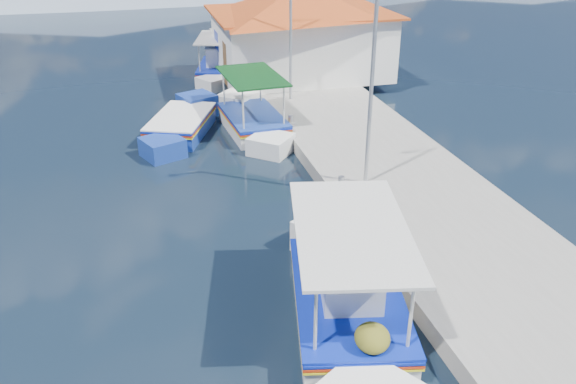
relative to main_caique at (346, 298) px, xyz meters
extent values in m
plane|color=black|center=(-1.94, 3.50, -0.51)|extent=(160.00, 160.00, 0.00)
cube|color=gray|center=(3.96, 9.50, -0.26)|extent=(5.00, 44.00, 0.50)
cylinder|color=#A5A8AD|center=(1.86, 0.50, 0.14)|extent=(0.20, 0.20, 0.30)
cylinder|color=#A5A8AD|center=(1.86, 5.50, 0.14)|extent=(0.20, 0.20, 0.30)
cylinder|color=#A5A8AD|center=(1.86, 11.50, 0.14)|extent=(0.20, 0.20, 0.30)
cylinder|color=#A5A8AD|center=(1.86, 17.50, 0.14)|extent=(0.20, 0.20, 0.30)
cube|color=white|center=(0.02, -0.08, -0.28)|extent=(3.13, 4.79, 0.97)
cube|color=white|center=(-0.61, 2.78, -0.16)|extent=(2.23, 2.23, 1.07)
cube|color=#0C23A1|center=(0.02, -0.08, 0.16)|extent=(3.22, 4.93, 0.06)
cube|color=red|center=(0.02, -0.08, 0.08)|extent=(3.22, 4.93, 0.05)
cube|color=yellow|center=(0.02, -0.08, 0.01)|extent=(3.22, 4.93, 0.04)
cube|color=#0C23A1|center=(0.02, -0.08, 0.24)|extent=(3.23, 4.90, 0.05)
cube|color=brown|center=(0.02, -0.08, 0.20)|extent=(2.93, 4.67, 0.05)
cube|color=white|center=(0.08, -0.38, 0.76)|extent=(1.48, 1.55, 1.12)
cube|color=silver|center=(0.08, -0.38, 1.34)|extent=(1.62, 1.68, 0.06)
cylinder|color=beige|center=(-1.25, 1.54, 1.02)|extent=(0.07, 0.07, 1.63)
cylinder|color=beige|center=(0.49, 1.92, 1.02)|extent=(0.07, 0.07, 1.63)
cylinder|color=beige|center=(-0.46, -2.08, 1.02)|extent=(0.07, 0.07, 1.63)
cylinder|color=beige|center=(1.29, -1.70, 1.02)|extent=(0.07, 0.07, 1.63)
cube|color=silver|center=(0.02, -0.08, 1.83)|extent=(3.24, 4.81, 0.07)
ellipsoid|color=#434E14|center=(-0.69, 1.23, 0.49)|extent=(0.77, 0.85, 0.58)
ellipsoid|color=#434E14|center=(-0.10, 1.87, 0.45)|extent=(0.65, 0.72, 0.49)
ellipsoid|color=#434E14|center=(0.60, -1.82, 0.46)|extent=(0.69, 0.76, 0.52)
sphere|color=#DE5107|center=(0.88, 0.73, 0.97)|extent=(0.41, 0.41, 0.41)
cube|color=white|center=(0.47, 12.21, -0.29)|extent=(2.25, 3.85, 0.95)
cube|color=white|center=(0.64, 14.70, -0.17)|extent=(2.03, 2.03, 1.05)
cube|color=white|center=(0.30, 9.80, -0.29)|extent=(1.97, 1.97, 0.90)
cube|color=#0C23A1|center=(0.47, 12.21, 0.15)|extent=(2.31, 3.96, 0.06)
cube|color=red|center=(0.47, 12.21, 0.07)|extent=(2.31, 3.96, 0.05)
cube|color=yellow|center=(0.47, 12.21, 0.00)|extent=(2.31, 3.96, 0.04)
cube|color=navy|center=(0.47, 12.21, 0.22)|extent=(2.33, 3.93, 0.05)
cube|color=brown|center=(0.47, 12.21, 0.19)|extent=(2.08, 3.76, 0.05)
cylinder|color=beige|center=(-0.22, 13.82, 0.99)|extent=(0.07, 0.07, 1.60)
cylinder|color=beige|center=(1.37, 13.71, 0.99)|extent=(0.07, 0.07, 1.60)
cylinder|color=beige|center=(-0.44, 10.71, 0.99)|extent=(0.07, 0.07, 1.60)
cylinder|color=beige|center=(1.16, 10.60, 0.99)|extent=(0.07, 0.07, 1.60)
cube|color=#0B3815|center=(0.47, 12.21, 1.79)|extent=(2.35, 3.85, 0.07)
cube|color=navy|center=(-2.38, 12.63, -0.27)|extent=(3.14, 4.06, 1.01)
cube|color=navy|center=(-3.31, 14.86, -0.15)|extent=(1.79, 1.79, 1.11)
cube|color=navy|center=(-1.49, 10.47, -0.27)|extent=(1.74, 1.74, 0.95)
cube|color=#0C23A1|center=(-2.38, 12.63, 0.19)|extent=(3.24, 4.18, 0.06)
cube|color=red|center=(-2.38, 12.63, 0.11)|extent=(3.24, 4.18, 0.05)
cube|color=yellow|center=(-2.38, 12.63, 0.03)|extent=(3.24, 4.18, 0.04)
cube|color=white|center=(-2.38, 12.63, 0.26)|extent=(3.24, 4.16, 0.05)
cube|color=brown|center=(-2.38, 12.63, 0.23)|extent=(2.97, 3.94, 0.05)
cube|color=white|center=(0.40, 20.86, -0.31)|extent=(2.73, 3.95, 0.85)
cube|color=white|center=(-0.22, 23.17, -0.20)|extent=(1.84, 1.84, 0.93)
cube|color=white|center=(1.00, 18.62, -0.31)|extent=(1.79, 1.79, 0.80)
cube|color=#0C23A1|center=(0.40, 20.86, 0.08)|extent=(2.81, 4.06, 0.05)
cube|color=red|center=(0.40, 20.86, 0.01)|extent=(2.81, 4.06, 0.04)
cube|color=yellow|center=(0.40, 20.86, -0.05)|extent=(2.81, 4.06, 0.04)
cube|color=#0C23A1|center=(0.40, 20.86, 0.14)|extent=(2.82, 4.03, 0.04)
cube|color=brown|center=(0.40, 20.86, 0.12)|extent=(2.57, 3.84, 0.04)
cube|color=white|center=(0.47, 20.60, 0.60)|extent=(1.29, 1.38, 0.98)
cube|color=silver|center=(0.47, 20.60, 1.11)|extent=(1.40, 1.49, 0.05)
cylinder|color=beige|center=(-0.71, 22.12, 0.83)|extent=(0.06, 0.06, 1.42)
cylinder|color=beige|center=(0.73, 22.50, 0.83)|extent=(0.06, 0.06, 1.42)
cylinder|color=beige|center=(0.06, 19.21, 0.83)|extent=(0.06, 0.06, 1.42)
cylinder|color=beige|center=(1.51, 19.60, 0.83)|extent=(0.06, 0.06, 1.42)
cube|color=silver|center=(0.40, 20.86, 1.54)|extent=(2.82, 3.97, 0.06)
cube|color=white|center=(4.26, 18.50, 1.49)|extent=(8.00, 6.00, 3.00)
cube|color=#AD3C18|center=(4.26, 18.50, 3.04)|extent=(8.64, 6.48, 0.10)
cube|color=brown|center=(0.28, 17.50, 0.99)|extent=(0.06, 1.00, 2.00)
cube|color=#0C23A1|center=(0.28, 20.00, 1.59)|extent=(0.06, 1.20, 0.90)
cylinder|color=#A5A8AD|center=(2.66, 5.50, 2.99)|extent=(0.12, 0.12, 6.00)
cylinder|color=#A5A8AD|center=(2.66, 14.50, 2.99)|extent=(0.12, 0.12, 6.00)
camera|label=1|loc=(-4.01, -10.04, 7.96)|focal=36.80mm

